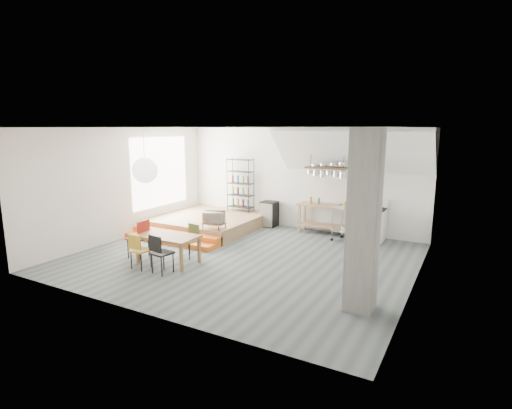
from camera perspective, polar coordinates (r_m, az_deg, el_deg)
The scene contains 26 objects.
floor at distance 10.10m, azimuth -1.81°, elevation -7.53°, with size 8.00×8.00×0.00m, color #4B5457.
wall_back at distance 12.82m, azimuth 6.15°, elevation 3.69°, with size 8.00×0.04×3.20m, color silver.
wall_left at distance 12.23m, azimuth -18.23°, elevation 2.86°, with size 0.04×7.00×3.20m, color silver.
wall_right at distance 8.44m, azimuth 22.20°, elevation -0.79°, with size 0.04×7.00×3.20m, color silver.
ceiling at distance 9.59m, azimuth -1.92°, elevation 10.94°, with size 8.00×7.00×0.02m, color white.
slope_ceiling at distance 11.58m, azimuth 13.39°, elevation 7.42°, with size 4.40×1.80×0.15m, color white.
window_pane at distance 13.25m, azimuth -13.49°, elevation 4.56°, with size 0.02×2.50×2.20m, color white.
platform at distance 12.98m, azimuth -6.83°, elevation -2.52°, with size 3.00×3.00×0.40m, color #916F48.
step_lower at distance 11.54m, azimuth -12.47°, elevation -5.08°, with size 3.00×0.35×0.13m, color orange.
step_upper at distance 11.78m, azimuth -11.36°, elevation -4.38°, with size 3.00×0.35×0.27m, color orange.
concrete_column at distance 7.11m, azimuth 15.12°, elevation -2.42°, with size 0.50×0.50×3.20m, color slate.
kitchen_counter at distance 12.28m, azimuth 10.16°, elevation -1.35°, with size 1.80×0.60×0.91m.
stove at distance 11.96m, azimuth 16.51°, elevation -2.67°, with size 0.60×0.60×1.18m.
pot_rack at distance 11.85m, azimuth 10.16°, elevation 4.83°, with size 1.20×0.50×1.43m.
wire_shelving at distance 13.49m, azimuth -2.24°, elevation 2.93°, with size 0.88×0.38×1.80m.
microwave_shelf at distance 11.29m, azimuth -6.01°, elevation -2.72°, with size 0.60×0.40×0.16m.
paper_lantern at distance 9.84m, azimuth -15.58°, elevation 4.71°, with size 0.60×0.60×0.60m, color white.
dining_table at distance 9.74m, azimuth -12.49°, elevation -4.73°, with size 1.47×0.86×0.69m.
chair_mustard at distance 9.50m, azimuth -16.48°, elevation -6.01°, with size 0.38×0.38×0.84m.
chair_black at distance 9.09m, azimuth -13.64°, elevation -6.41°, with size 0.47×0.47×0.90m.
chair_olive at distance 10.15m, azimuth -9.27°, elevation -4.68°, with size 0.43×0.43×0.82m.
chair_red at distance 10.31m, azimuth -16.21°, elevation -4.26°, with size 0.47×0.47×0.96m.
rolling_cart at distance 11.48m, azimuth 13.41°, elevation -2.28°, with size 1.10×0.83×0.98m.
mini_fridge at distance 13.12m, azimuth 1.91°, elevation -1.34°, with size 0.49×0.49×0.83m, color black.
microwave at distance 11.25m, azimuth -6.03°, elevation -1.83°, with size 0.58×0.39×0.32m, color beige.
bowl at distance 12.05m, azimuth 12.00°, elevation -0.14°, with size 0.22×0.22×0.05m, color silver.
Camera 1 is at (4.89, -8.24, 3.19)m, focal length 28.00 mm.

